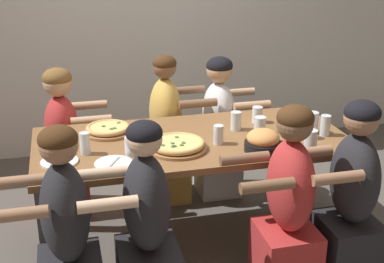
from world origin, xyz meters
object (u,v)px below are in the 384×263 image
drinking_glass_h (307,130)px  diner_far_midright (219,132)px  diner_near_right (351,205)px  diner_far_center (166,136)px  pizza_board_main (177,145)px  drinking_glass_a (218,136)px  drinking_glass_j (310,142)px  empty_plate_a (114,164)px  drinking_glass_i (312,124)px  skillet_bowl (263,141)px  empty_plate_b (59,162)px  diner_far_left (64,146)px  diner_near_midright (288,213)px  diner_near_left (67,243)px  pizza_board_second (108,129)px  diner_near_midleft (147,234)px  drinking_glass_f (131,147)px  drinking_glass_c (260,126)px  drinking_glass_d (257,115)px  drinking_glass_g (85,145)px

drinking_glass_h → diner_far_midright: (-0.33, 0.83, -0.29)m
diner_far_midright → diner_near_right: size_ratio=0.96×
diner_near_right → diner_far_center: 1.56m
pizza_board_main → drinking_glass_a: (0.26, 0.02, 0.02)m
drinking_glass_j → empty_plate_a: bearing=175.4°
drinking_glass_h → drinking_glass_i: (0.07, 0.08, 0.01)m
skillet_bowl → empty_plate_b: size_ratio=1.52×
diner_far_left → diner_far_center: (0.76, 0.00, 0.01)m
diner_near_midright → diner_near_left: bearing=90.0°
drinking_glass_j → drinking_glass_h: bearing=70.6°
empty_plate_a → diner_far_midright: size_ratio=0.20×
pizza_board_second → diner_near_midright: 1.29m
drinking_glass_a → diner_near_left: bearing=-149.9°
drinking_glass_h → diner_near_midleft: diner_near_midleft is taller
drinking_glass_j → diner_far_left: size_ratio=0.12×
skillet_bowl → empty_plate_a: size_ratio=1.48×
skillet_bowl → drinking_glass_f: skillet_bowl is taller
empty_plate_a → diner_far_left: size_ratio=0.20×
drinking_glass_j → diner_far_center: (-0.67, 1.04, -0.30)m
empty_plate_b → drinking_glass_f: (0.41, 0.01, 0.04)m
diner_far_midright → empty_plate_a: bearing=-43.9°
diner_far_left → diner_near_midright: bearing=41.3°
empty_plate_b → pizza_board_main: bearing=2.4°
empty_plate_b → drinking_glass_i: bearing=3.2°
empty_plate_a → drinking_glass_c: drinking_glass_c is taller
diner_near_left → diner_far_midright: bearing=-41.7°
drinking_glass_a → drinking_glass_d: bearing=39.9°
drinking_glass_a → diner_far_left: (-0.94, 0.79, -0.30)m
drinking_glass_j → skillet_bowl: bearing=163.7°
skillet_bowl → diner_far_left: size_ratio=0.29×
empty_plate_a → drinking_glass_h: size_ratio=2.04×
drinking_glass_c → drinking_glass_d: (0.05, 0.19, 0.01)m
pizza_board_second → diner_near_left: 0.99m
drinking_glass_j → diner_near_right: 0.43m
drinking_glass_c → drinking_glass_a: bearing=-159.5°
drinking_glass_c → drinking_glass_d: size_ratio=0.97×
empty_plate_b → diner_far_midright: bearing=35.0°
drinking_glass_c → drinking_glass_i: drinking_glass_i is taller
diner_far_left → empty_plate_b: bearing=-1.6°
skillet_bowl → diner_near_midleft: 0.91m
pizza_board_second → diner_near_midleft: size_ratio=0.28×
drinking_glass_f → diner_near_midright: (0.79, -0.51, -0.27)m
pizza_board_main → empty_plate_a: pizza_board_main is taller
drinking_glass_g → drinking_glass_a: bearing=-2.8°
diner_far_midright → diner_far_left: diner_far_midright is taller
drinking_glass_d → diner_near_midright: diner_near_midright is taller
diner_near_midright → diner_far_midright: bearing=-0.2°
diner_near_right → diner_near_midright: diner_near_midright is taller
skillet_bowl → drinking_glass_j: 0.28m
pizza_board_second → diner_near_right: bearing=-35.5°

